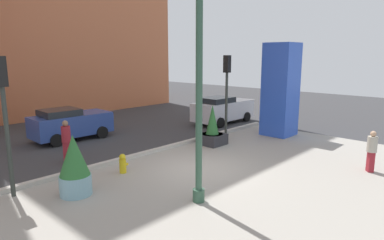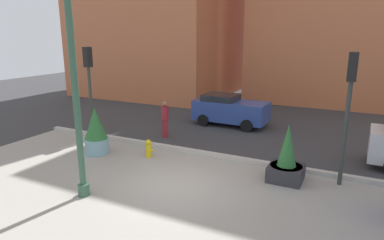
# 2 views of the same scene
# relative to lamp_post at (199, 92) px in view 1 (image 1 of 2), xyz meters

# --- Properties ---
(ground_plane) EXTENTS (60.00, 60.00, 0.00)m
(ground_plane) POSITION_rel_lamp_post_xyz_m (2.21, 5.90, -3.36)
(ground_plane) COLOR #38383A
(plaza_pavement) EXTENTS (18.00, 10.00, 0.02)m
(plaza_pavement) POSITION_rel_lamp_post_xyz_m (2.21, -0.10, -3.36)
(plaza_pavement) COLOR #9E998E
(plaza_pavement) RESTS_ON ground_plane
(curb_strip) EXTENTS (18.00, 0.24, 0.16)m
(curb_strip) POSITION_rel_lamp_post_xyz_m (2.21, 5.02, -3.28)
(curb_strip) COLOR #B7B2A8
(curb_strip) RESTS_ON ground_plane
(lamp_post) EXTENTS (0.44, 0.44, 6.90)m
(lamp_post) POSITION_rel_lamp_post_xyz_m (0.00, 0.00, 0.00)
(lamp_post) COLOR #335642
(lamp_post) RESTS_ON ground_plane
(art_pillar_blue) EXTENTS (1.56, 1.56, 5.06)m
(art_pillar_blue) POSITION_rel_lamp_post_xyz_m (9.59, 2.63, -0.84)
(art_pillar_blue) COLOR blue
(art_pillar_blue) RESTS_ON ground_plane
(potted_plant_near_left) EXTENTS (1.15, 1.15, 2.02)m
(potted_plant_near_left) POSITION_rel_lamp_post_xyz_m (5.42, 3.99, -2.64)
(potted_plant_near_left) COLOR #2D2D33
(potted_plant_near_left) RESTS_ON ground_plane
(potted_plant_near_right) EXTENTS (1.00, 1.00, 1.97)m
(potted_plant_near_right) POSITION_rel_lamp_post_xyz_m (-2.30, 3.19, -2.41)
(potted_plant_near_right) COLOR #7AA8B7
(potted_plant_near_right) RESTS_ON ground_plane
(fire_hydrant) EXTENTS (0.36, 0.26, 0.75)m
(fire_hydrant) POSITION_rel_lamp_post_xyz_m (-0.08, 3.79, -2.99)
(fire_hydrant) COLOR gold
(fire_hydrant) RESTS_ON ground_plane
(traffic_light_corner) EXTENTS (0.28, 0.42, 4.37)m
(traffic_light_corner) POSITION_rel_lamp_post_xyz_m (-3.72, 4.54, -0.42)
(traffic_light_corner) COLOR #333833
(traffic_light_corner) RESTS_ON ground_plane
(traffic_light_far_side) EXTENTS (0.28, 0.42, 4.40)m
(traffic_light_far_side) POSITION_rel_lamp_post_xyz_m (7.13, 4.45, -0.38)
(traffic_light_far_side) COLOR #333833
(traffic_light_far_side) RESTS_ON ground_plane
(car_intersection) EXTENTS (4.05, 2.06, 1.68)m
(car_intersection) POSITION_rel_lamp_post_xyz_m (1.09, 10.08, -2.50)
(car_intersection) COLOR #2D4793
(car_intersection) RESTS_ON ground_plane
(car_passing_lane) EXTENTS (4.53, 2.06, 1.75)m
(car_passing_lane) POSITION_rel_lamp_post_xyz_m (10.13, 7.03, -2.46)
(car_passing_lane) COLOR silver
(car_passing_lane) RESTS_ON ground_plane
(pedestrian_on_sidewalk) EXTENTS (0.50, 0.50, 1.60)m
(pedestrian_on_sidewalk) POSITION_rel_lamp_post_xyz_m (6.47, -2.98, -2.48)
(pedestrian_on_sidewalk) COLOR maroon
(pedestrian_on_sidewalk) RESTS_ON ground_plane
(pedestrian_crossing) EXTENTS (0.49, 0.49, 1.79)m
(pedestrian_crossing) POSITION_rel_lamp_post_xyz_m (-0.92, 6.50, -2.36)
(pedestrian_crossing) COLOR maroon
(pedestrian_crossing) RESTS_ON ground_plane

